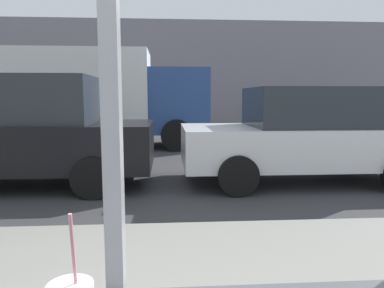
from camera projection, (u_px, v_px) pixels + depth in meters
ground_plane at (161, 158)px, 9.04m from camera, size 60.00×60.00×0.00m
building_facade_far at (164, 72)px, 21.65m from camera, size 28.00×1.20×5.95m
parked_car_black at (20, 132)px, 6.14m from camera, size 4.53×1.99×1.87m
parked_car_white at (304, 134)px, 6.49m from camera, size 4.25×2.00×1.69m
box_truck at (95, 95)px, 10.89m from camera, size 6.48×2.44×2.87m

